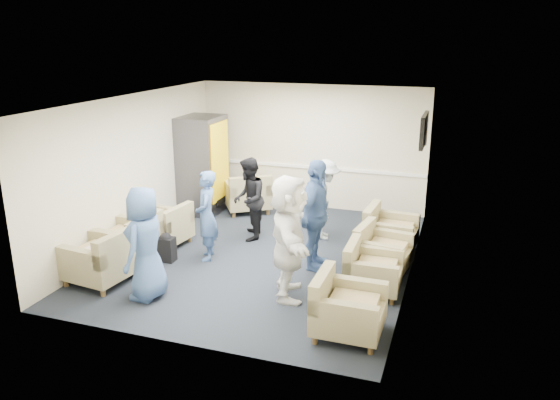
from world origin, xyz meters
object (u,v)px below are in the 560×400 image
(person_mid_left, at_px, (207,216))
(person_back_right, at_px, (325,200))
(armchair_right_far, at_px, (388,233))
(person_front_left, at_px, (145,244))
(person_front_right, at_px, (289,237))
(armchair_left_near, at_px, (103,260))
(armchair_right_midnear, at_px, (370,271))
(armchair_left_far, at_px, (166,228))
(armchair_right_midfar, at_px, (380,252))
(armchair_left_mid, at_px, (130,242))
(person_mid_right, at_px, (316,215))
(armchair_corner, at_px, (248,195))
(person_back_left, at_px, (249,199))
(armchair_right_near, at_px, (344,310))
(vending_machine, at_px, (203,165))

(person_mid_left, height_order, person_back_right, person_mid_left)
(armchair_right_far, xyz_separation_m, person_front_left, (-3.07, -2.90, 0.50))
(person_front_right, bearing_deg, person_front_left, 92.16)
(armchair_left_near, height_order, armchair_right_midnear, armchair_left_near)
(armchair_left_near, distance_m, person_front_left, 1.05)
(armchair_left_near, xyz_separation_m, armchair_left_far, (0.11, 1.68, -0.04))
(armchair_right_midnear, relative_size, armchair_right_midfar, 0.88)
(armchair_left_near, relative_size, armchair_left_mid, 1.09)
(armchair_left_mid, xyz_separation_m, person_mid_right, (2.99, 0.79, 0.55))
(armchair_corner, xyz_separation_m, person_back_left, (0.63, -1.49, 0.41))
(armchair_left_far, relative_size, person_back_left, 0.60)
(person_front_right, bearing_deg, person_mid_right, -22.78)
(person_back_left, xyz_separation_m, person_mid_right, (1.53, -0.92, 0.14))
(armchair_right_near, distance_m, armchair_corner, 5.27)
(armchair_left_near, bearing_deg, person_mid_right, 125.45)
(vending_machine, distance_m, person_back_left, 1.99)
(armchair_right_far, height_order, person_back_right, person_back_right)
(armchair_left_mid, distance_m, vending_machine, 3.01)
(armchair_right_midfar, height_order, person_back_left, person_back_left)
(armchair_left_near, bearing_deg, person_front_right, 107.03)
(person_front_left, bearing_deg, person_back_right, 148.59)
(armchair_left_far, height_order, armchair_corner, armchair_corner)
(armchair_right_near, distance_m, person_mid_left, 3.26)
(armchair_left_far, relative_size, person_mid_left, 0.60)
(armchair_left_far, height_order, person_front_right, person_front_right)
(armchair_left_near, distance_m, vending_machine, 3.79)
(armchair_right_midfar, bearing_deg, person_back_right, 55.00)
(vending_machine, distance_m, person_mid_left, 2.66)
(person_front_left, bearing_deg, armchair_right_midfar, 121.99)
(armchair_right_midnear, bearing_deg, armchair_left_far, 79.48)
(person_front_left, bearing_deg, person_back_left, 167.97)
(armchair_right_midnear, xyz_separation_m, armchair_right_midfar, (0.03, 0.80, 0.01))
(vending_machine, xyz_separation_m, person_back_right, (2.88, -0.75, -0.28))
(vending_machine, xyz_separation_m, person_back_left, (1.55, -1.23, -0.26))
(armchair_left_near, height_order, person_mid_right, person_mid_right)
(armchair_corner, bearing_deg, person_front_right, 86.61)
(armchair_right_midnear, bearing_deg, armchair_right_far, -1.72)
(armchair_left_mid, distance_m, person_mid_right, 3.14)
(armchair_left_mid, xyz_separation_m, armchair_right_midfar, (4.02, 1.02, -0.04))
(person_mid_left, bearing_deg, armchair_left_near, -59.37)
(person_front_left, height_order, person_back_right, person_front_left)
(armchair_corner, distance_m, person_front_right, 4.10)
(armchair_right_midfar, bearing_deg, vending_machine, 73.42)
(armchair_right_near, relative_size, person_mid_left, 0.56)
(armchair_right_midfar, height_order, person_back_right, person_back_right)
(armchair_left_far, bearing_deg, armchair_right_midnear, 87.99)
(person_mid_right, bearing_deg, armchair_left_far, 91.69)
(armchair_right_far, bearing_deg, armchair_left_mid, 118.95)
(armchair_left_mid, height_order, armchair_right_midfar, armchair_left_mid)
(armchair_left_far, height_order, armchair_right_midnear, armchair_left_far)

